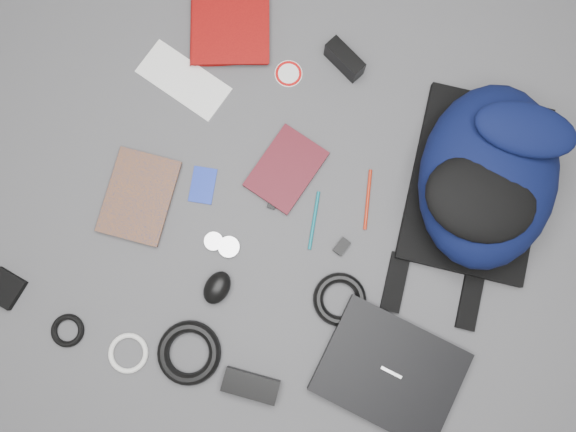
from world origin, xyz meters
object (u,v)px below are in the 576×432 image
at_px(dvd_case, 286,169).
at_px(compact_camera, 345,60).
at_px(mouse, 217,288).
at_px(backpack, 488,176).
at_px(laptop, 390,371).
at_px(comic_book, 108,189).
at_px(power_brick, 251,386).
at_px(pouch, 5,288).
at_px(textbook_red, 191,15).

relative_size(dvd_case, compact_camera, 1.75).
relative_size(compact_camera, mouse, 1.29).
height_order(backpack, compact_camera, backpack).
distance_m(laptop, comic_book, 0.85).
xyz_separation_m(laptop, mouse, (-0.47, 0.02, 0.01)).
distance_m(laptop, power_brick, 0.34).
distance_m(compact_camera, pouch, 1.04).
bearing_deg(backpack, laptop, -102.67).
bearing_deg(power_brick, backpack, 56.56).
distance_m(mouse, power_brick, 0.25).
distance_m(textbook_red, dvd_case, 0.49).
bearing_deg(compact_camera, pouch, -98.76).
height_order(backpack, comic_book, backpack).
distance_m(comic_book, mouse, 0.38).
distance_m(textbook_red, mouse, 0.73).
bearing_deg(power_brick, pouch, 174.42).
bearing_deg(backpack, pouch, -153.82).
xyz_separation_m(textbook_red, dvd_case, (0.40, -0.28, -0.01)).
xyz_separation_m(backpack, power_brick, (-0.33, -0.69, -0.09)).
relative_size(backpack, mouse, 5.90).
height_order(backpack, laptop, backpack).
distance_m(dvd_case, compact_camera, 0.33).
relative_size(dvd_case, pouch, 2.43).
relative_size(backpack, dvd_case, 2.61).
bearing_deg(dvd_case, mouse, -85.23).
distance_m(textbook_red, compact_camera, 0.43).
xyz_separation_m(comic_book, compact_camera, (0.43, 0.55, 0.02)).
bearing_deg(dvd_case, textbook_red, 155.62).
xyz_separation_m(laptop, pouch, (-0.96, -0.19, -0.01)).
bearing_deg(power_brick, dvd_case, 96.16).
xyz_separation_m(backpack, compact_camera, (-0.43, 0.17, -0.08)).
distance_m(mouse, pouch, 0.53).
bearing_deg(mouse, textbook_red, 125.30).
relative_size(textbook_red, mouse, 3.25).
bearing_deg(comic_book, power_brick, -38.14).
bearing_deg(dvd_case, comic_book, -139.45).
xyz_separation_m(laptop, comic_book, (-0.84, 0.14, -0.01)).
bearing_deg(compact_camera, power_brick, -59.47).
relative_size(backpack, laptop, 1.56).
xyz_separation_m(laptop, dvd_case, (-0.43, 0.37, -0.01)).
bearing_deg(textbook_red, dvd_case, -58.92).
relative_size(textbook_red, power_brick, 2.07).
height_order(compact_camera, mouse, compact_camera).
bearing_deg(laptop, dvd_case, 143.18).
bearing_deg(laptop, pouch, -165.35).
distance_m(laptop, pouch, 0.98).
bearing_deg(comic_book, pouch, -119.56).
bearing_deg(compact_camera, backpack, 2.32).
height_order(laptop, mouse, mouse).
height_order(compact_camera, power_brick, compact_camera).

